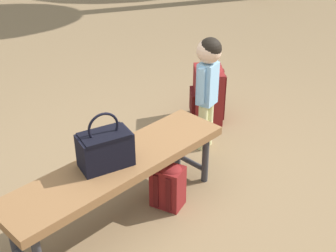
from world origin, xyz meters
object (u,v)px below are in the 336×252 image
backpack_large (208,91)px  handbag (105,148)px  child_standing (208,77)px  backpack_small (168,184)px  park_bench (119,168)px

backpack_large → handbag: bearing=-163.7°
handbag → backpack_large: handbag is taller
child_standing → backpack_small: 0.95m
park_bench → handbag: (-0.08, 0.02, 0.18)m
handbag → backpack_small: (0.39, -0.16, -0.40)m
handbag → backpack_large: bearing=16.3°
park_bench → backpack_small: 0.40m
park_bench → child_standing: 1.12m
park_bench → backpack_small: bearing=-24.2°
child_standing → backpack_large: bearing=37.8°
park_bench → handbag: size_ratio=4.35×
backpack_large → backpack_small: 1.32m
park_bench → handbag: bearing=166.6°
child_standing → backpack_large: 0.61m
park_bench → handbag: 0.20m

